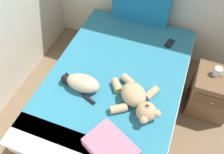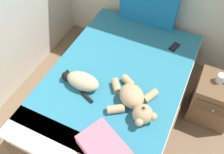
{
  "view_description": "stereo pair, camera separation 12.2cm",
  "coord_description": "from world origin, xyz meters",
  "px_view_note": "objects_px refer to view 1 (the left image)",
  "views": [
    {
      "loc": [
        1.75,
        1.47,
        2.46
      ],
      "look_at": [
        1.23,
        2.85,
        0.65
      ],
      "focal_mm": 38.64,
      "sensor_mm": 36.0,
      "label": 1
    },
    {
      "loc": [
        1.86,
        1.52,
        2.46
      ],
      "look_at": [
        1.23,
        2.85,
        0.65
      ],
      "focal_mm": 38.64,
      "sensor_mm": 36.0,
      "label": 2
    }
  ],
  "objects_px": {
    "nightstand": "(211,93)",
    "mug": "(218,72)",
    "cat": "(81,83)",
    "cell_phone": "(170,43)",
    "bed": "(116,92)",
    "throw_pillow": "(111,148)",
    "teddy_bear": "(137,100)",
    "patterned_cushion": "(141,3)"
  },
  "relations": [
    {
      "from": "nightstand",
      "to": "mug",
      "type": "relative_size",
      "value": 4.53
    },
    {
      "from": "cat",
      "to": "cell_phone",
      "type": "height_order",
      "value": "cat"
    },
    {
      "from": "cell_phone",
      "to": "nightstand",
      "type": "bearing_deg",
      "value": -27.69
    },
    {
      "from": "bed",
      "to": "mug",
      "type": "relative_size",
      "value": 17.19
    },
    {
      "from": "nightstand",
      "to": "throw_pillow",
      "type": "bearing_deg",
      "value": -124.36
    },
    {
      "from": "throw_pillow",
      "to": "mug",
      "type": "relative_size",
      "value": 3.33
    },
    {
      "from": "nightstand",
      "to": "mug",
      "type": "bearing_deg",
      "value": 145.07
    },
    {
      "from": "cell_phone",
      "to": "throw_pillow",
      "type": "relative_size",
      "value": 0.4
    },
    {
      "from": "bed",
      "to": "cat",
      "type": "distance_m",
      "value": 0.51
    },
    {
      "from": "bed",
      "to": "cell_phone",
      "type": "distance_m",
      "value": 0.84
    },
    {
      "from": "teddy_bear",
      "to": "throw_pillow",
      "type": "height_order",
      "value": "teddy_bear"
    },
    {
      "from": "cell_phone",
      "to": "nightstand",
      "type": "distance_m",
      "value": 0.72
    },
    {
      "from": "teddy_bear",
      "to": "throw_pillow",
      "type": "relative_size",
      "value": 1.38
    },
    {
      "from": "patterned_cushion",
      "to": "throw_pillow",
      "type": "xyz_separation_m",
      "value": [
        0.27,
        -1.71,
        -0.2
      ]
    },
    {
      "from": "cat",
      "to": "nightstand",
      "type": "xyz_separation_m",
      "value": [
        1.26,
        0.62,
        -0.35
      ]
    },
    {
      "from": "throw_pillow",
      "to": "patterned_cushion",
      "type": "bearing_deg",
      "value": 98.84
    },
    {
      "from": "cat",
      "to": "throw_pillow",
      "type": "distance_m",
      "value": 0.71
    },
    {
      "from": "throw_pillow",
      "to": "nightstand",
      "type": "relative_size",
      "value": 0.74
    },
    {
      "from": "patterned_cushion",
      "to": "nightstand",
      "type": "relative_size",
      "value": 1.28
    },
    {
      "from": "cell_phone",
      "to": "cat",
      "type": "bearing_deg",
      "value": -126.21
    },
    {
      "from": "patterned_cushion",
      "to": "mug",
      "type": "relative_size",
      "value": 5.79
    },
    {
      "from": "throw_pillow",
      "to": "nightstand",
      "type": "xyz_separation_m",
      "value": [
        0.77,
        1.12,
        -0.33
      ]
    },
    {
      "from": "bed",
      "to": "teddy_bear",
      "type": "distance_m",
      "value": 0.53
    },
    {
      "from": "bed",
      "to": "nightstand",
      "type": "xyz_separation_m",
      "value": [
        1.0,
        0.37,
        0.0
      ]
    },
    {
      "from": "cell_phone",
      "to": "throw_pillow",
      "type": "height_order",
      "value": "throw_pillow"
    },
    {
      "from": "nightstand",
      "to": "mug",
      "type": "distance_m",
      "value": 0.32
    },
    {
      "from": "mug",
      "to": "teddy_bear",
      "type": "bearing_deg",
      "value": -135.88
    },
    {
      "from": "bed",
      "to": "teddy_bear",
      "type": "bearing_deg",
      "value": -41.22
    },
    {
      "from": "teddy_bear",
      "to": "cell_phone",
      "type": "bearing_deg",
      "value": 82.82
    },
    {
      "from": "patterned_cushion",
      "to": "teddy_bear",
      "type": "xyz_separation_m",
      "value": [
        0.33,
        -1.22,
        -0.17
      ]
    },
    {
      "from": "bed",
      "to": "cat",
      "type": "height_order",
      "value": "cat"
    },
    {
      "from": "bed",
      "to": "cell_phone",
      "type": "bearing_deg",
      "value": 58.64
    },
    {
      "from": "mug",
      "to": "cat",
      "type": "bearing_deg",
      "value": -152.37
    },
    {
      "from": "cat",
      "to": "nightstand",
      "type": "relative_size",
      "value": 0.78
    },
    {
      "from": "teddy_bear",
      "to": "bed",
      "type": "bearing_deg",
      "value": 138.78
    },
    {
      "from": "teddy_bear",
      "to": "nightstand",
      "type": "relative_size",
      "value": 1.01
    },
    {
      "from": "cat",
      "to": "teddy_bear",
      "type": "height_order",
      "value": "teddy_bear"
    },
    {
      "from": "patterned_cushion",
      "to": "cell_phone",
      "type": "xyz_separation_m",
      "value": [
        0.45,
        -0.29,
        -0.25
      ]
    },
    {
      "from": "teddy_bear",
      "to": "mug",
      "type": "xyz_separation_m",
      "value": [
        0.67,
        0.65,
        -0.04
      ]
    },
    {
      "from": "mug",
      "to": "bed",
      "type": "bearing_deg",
      "value": -157.88
    },
    {
      "from": "patterned_cushion",
      "to": "mug",
      "type": "bearing_deg",
      "value": -29.72
    },
    {
      "from": "throw_pillow",
      "to": "nightstand",
      "type": "bearing_deg",
      "value": 55.64
    }
  ]
}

